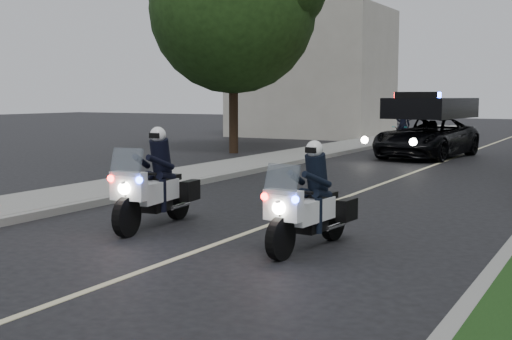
{
  "coord_description": "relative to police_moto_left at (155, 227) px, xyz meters",
  "views": [
    {
      "loc": [
        5.43,
        -8.44,
        2.29
      ],
      "look_at": [
        -0.13,
        1.64,
        1.0
      ],
      "focal_mm": 46.89,
      "sensor_mm": 36.0,
      "label": 1
    }
  ],
  "objects": [
    {
      "name": "ground",
      "position": [
        1.66,
        -0.75,
        0.0
      ],
      "size": [
        120.0,
        120.0,
        0.0
      ],
      "primitive_type": "plane",
      "color": "black",
      "rests_on": "ground"
    },
    {
      "name": "curb_left",
      "position": [
        -2.44,
        9.25,
        0.07
      ],
      "size": [
        0.2,
        60.0,
        0.15
      ],
      "primitive_type": "cube",
      "color": "gray",
      "rests_on": "ground"
    },
    {
      "name": "sidewalk_left",
      "position": [
        -3.54,
        9.25,
        0.08
      ],
      "size": [
        2.0,
        60.0,
        0.16
      ],
      "primitive_type": "cube",
      "color": "gray",
      "rests_on": "ground"
    },
    {
      "name": "building_far",
      "position": [
        -8.34,
        25.25,
        3.5
      ],
      "size": [
        8.0,
        6.0,
        7.0
      ],
      "primitive_type": "cube",
      "color": "#A8A396",
      "rests_on": "ground"
    },
    {
      "name": "lane_marking",
      "position": [
        1.66,
        9.25,
        0.0
      ],
      "size": [
        0.12,
        50.0,
        0.01
      ],
      "primitive_type": "cube",
      "color": "#BFB78C",
      "rests_on": "ground"
    },
    {
      "name": "police_moto_left",
      "position": [
        0.0,
        0.0,
        0.0
      ],
      "size": [
        0.95,
        2.13,
        1.75
      ],
      "primitive_type": null,
      "rotation": [
        0.0,
        0.0,
        0.11
      ],
      "color": "silver",
      "rests_on": "ground"
    },
    {
      "name": "police_moto_right",
      "position": [
        3.05,
        -0.23,
        0.0
      ],
      "size": [
        0.83,
        1.97,
        1.63
      ],
      "primitive_type": null,
      "rotation": [
        0.0,
        0.0,
        -0.09
      ],
      "color": "white",
      "rests_on": "ground"
    },
    {
      "name": "police_suv",
      "position": [
        0.73,
        15.36,
        0.0
      ],
      "size": [
        3.09,
        5.58,
        2.58
      ],
      "primitive_type": "imported",
      "rotation": [
        0.0,
        0.0,
        -0.12
      ],
      "color": "black",
      "rests_on": "ground"
    },
    {
      "name": "bicycle",
      "position": [
        -1.24,
        18.92,
        0.0
      ],
      "size": [
        0.68,
        1.88,
        0.98
      ],
      "primitive_type": "imported",
      "rotation": [
        0.0,
        0.0,
        0.02
      ],
      "color": "black",
      "rests_on": "ground"
    },
    {
      "name": "cyclist",
      "position": [
        -1.24,
        18.92,
        0.0
      ],
      "size": [
        0.64,
        0.47,
        1.64
      ],
      "primitive_type": "imported",
      "rotation": [
        0.0,
        0.0,
        3.28
      ],
      "color": "black",
      "rests_on": "ground"
    },
    {
      "name": "tree_left_near",
      "position": [
        -6.51,
        13.6,
        0.0
      ],
      "size": [
        8.16,
        8.16,
        10.89
      ],
      "primitive_type": null,
      "rotation": [
        0.0,
        0.0,
        0.3
      ],
      "color": "#204015",
      "rests_on": "ground"
    },
    {
      "name": "tree_left_far",
      "position": [
        -7.6,
        28.81,
        0.0
      ],
      "size": [
        4.92,
        4.92,
        7.97
      ],
      "primitive_type": null,
      "rotation": [
        0.0,
        0.0,
        -0.03
      ],
      "color": "black",
      "rests_on": "ground"
    }
  ]
}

